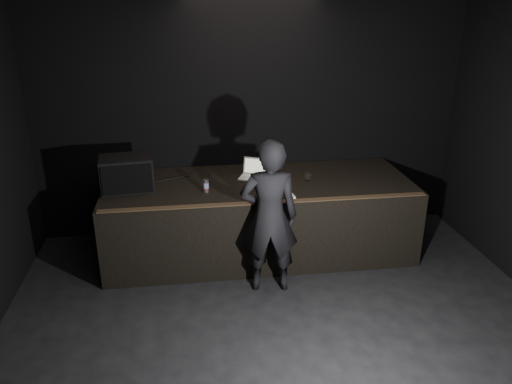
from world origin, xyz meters
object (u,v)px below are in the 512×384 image
object	(u,v)px
stage_monitor	(127,174)
beer_can	(206,186)
stage_riser	(259,216)
person	(269,217)
laptop	(254,173)

from	to	relation	value
stage_monitor	beer_can	distance (m)	1.00
stage_riser	person	world-z (taller)	person
stage_monitor	person	xyz separation A→B (m)	(1.65, -0.91, -0.29)
laptop	beer_can	bearing A→B (deg)	-121.55
stage_riser	laptop	xyz separation A→B (m)	(-0.03, 0.20, 0.56)
stage_riser	beer_can	world-z (taller)	beer_can
stage_monitor	person	world-z (taller)	person
stage_riser	laptop	bearing A→B (deg)	100.00
stage_riser	person	xyz separation A→B (m)	(-0.02, -0.95, 0.42)
laptop	person	distance (m)	1.15
beer_can	person	size ratio (longest dim) A/B	0.09
stage_riser	laptop	distance (m)	0.60
stage_riser	beer_can	xyz separation A→B (m)	(-0.70, -0.27, 0.58)
beer_can	person	world-z (taller)	person
stage_monitor	laptop	size ratio (longest dim) A/B	1.54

